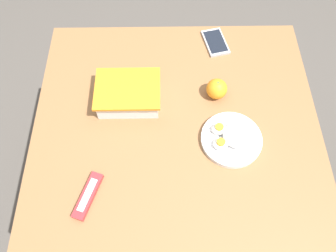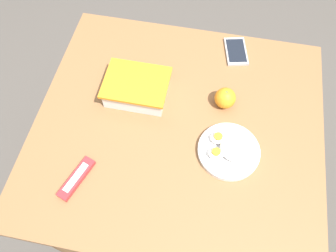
# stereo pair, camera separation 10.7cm
# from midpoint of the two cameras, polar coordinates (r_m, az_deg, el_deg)

# --- Properties ---
(ground_plane) EXTENTS (10.00, 10.00, 0.00)m
(ground_plane) POSITION_cam_midpoint_polar(r_m,az_deg,el_deg) (1.82, 2.81, -11.76)
(ground_plane) COLOR #4C4742
(table) EXTENTS (0.97, 0.90, 0.77)m
(table) POSITION_cam_midpoint_polar(r_m,az_deg,el_deg) (1.22, 4.10, -2.97)
(table) COLOR brown
(table) RESTS_ON ground_plane
(food_container) EXTENTS (0.22, 0.17, 0.07)m
(food_container) POSITION_cam_midpoint_polar(r_m,az_deg,el_deg) (1.15, -2.79, 6.28)
(food_container) COLOR white
(food_container) RESTS_ON table
(orange_fruit) EXTENTS (0.07, 0.07, 0.07)m
(orange_fruit) POSITION_cam_midpoint_polar(r_m,az_deg,el_deg) (1.14, 12.58, 4.54)
(orange_fruit) COLOR orange
(orange_fruit) RESTS_ON table
(rice_plate) EXTENTS (0.20, 0.20, 0.06)m
(rice_plate) POSITION_cam_midpoint_polar(r_m,az_deg,el_deg) (1.07, 13.48, -4.32)
(rice_plate) COLOR white
(rice_plate) RESTS_ON table
(candy_bar) EXTENTS (0.08, 0.15, 0.02)m
(candy_bar) POSITION_cam_midpoint_polar(r_m,az_deg,el_deg) (1.04, -12.84, -9.16)
(candy_bar) COLOR #B7282D
(candy_bar) RESTS_ON table
(cell_phone) EXTENTS (0.11, 0.15, 0.01)m
(cell_phone) POSITION_cam_midpoint_polar(r_m,az_deg,el_deg) (1.32, 14.09, 12.32)
(cell_phone) COLOR #ADADB2
(cell_phone) RESTS_ON table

